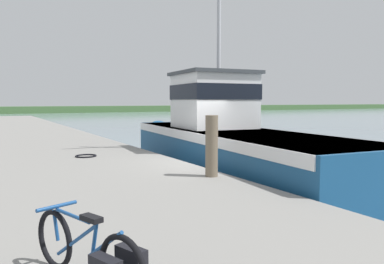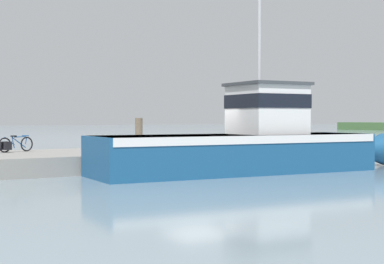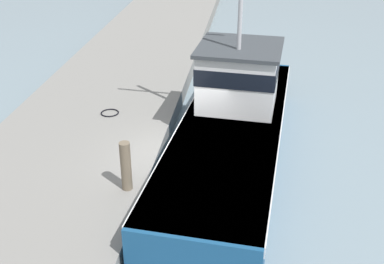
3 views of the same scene
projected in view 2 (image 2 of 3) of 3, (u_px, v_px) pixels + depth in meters
name	position (u px, v px, depth m)	size (l,w,h in m)	color
ground_plane	(197.00, 171.00, 23.42)	(320.00, 320.00, 0.00)	gray
dock_pier	(152.00, 157.00, 26.54)	(5.82, 80.00, 0.71)	gray
fishing_boat_main	(249.00, 142.00, 23.01)	(4.15, 13.61, 8.27)	navy
bicycle_touring	(12.00, 145.00, 24.41)	(0.80, 1.63, 0.69)	black
mooring_post	(139.00, 136.00, 23.40)	(0.29, 0.29, 1.43)	#756651
hose_coil	(208.00, 148.00, 27.42)	(0.66, 0.66, 0.05)	black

